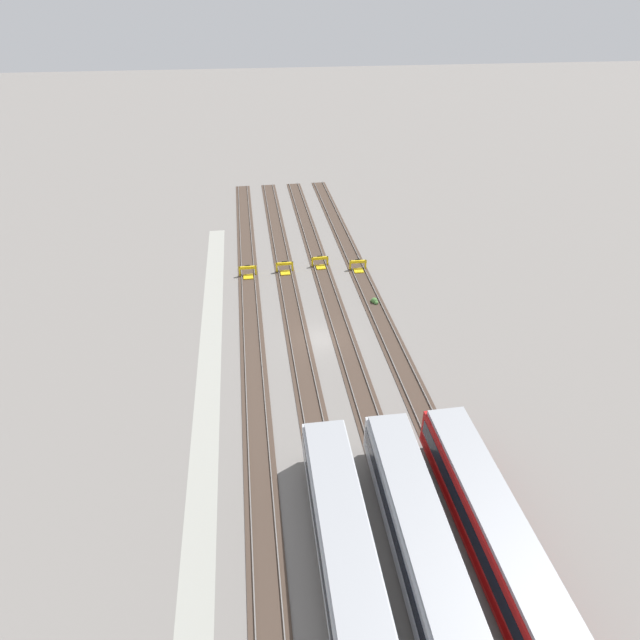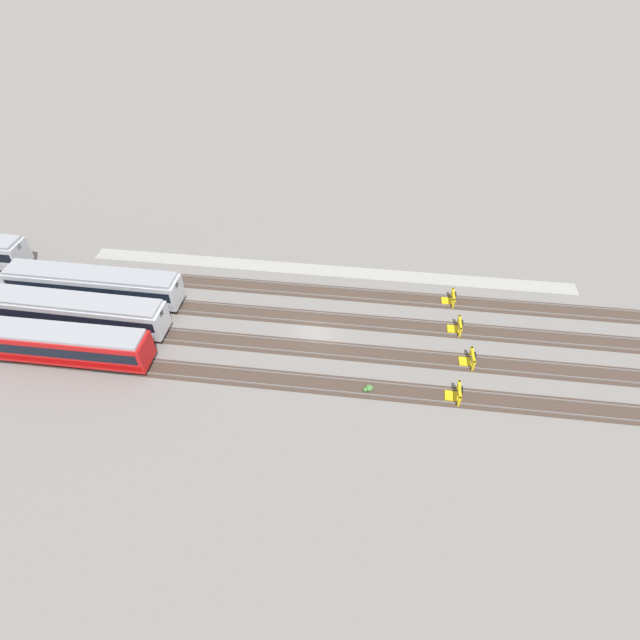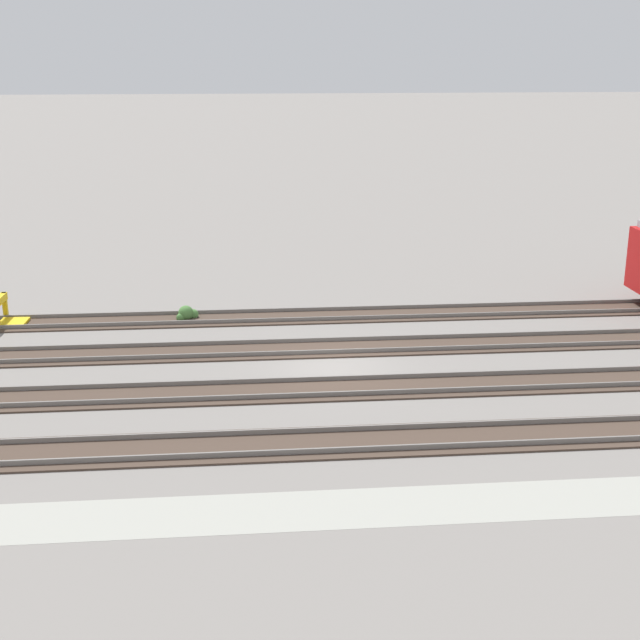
{
  "view_description": "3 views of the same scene",
  "coord_description": "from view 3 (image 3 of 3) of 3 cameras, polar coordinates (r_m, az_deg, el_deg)",
  "views": [
    {
      "loc": [
        37.41,
        -5.66,
        27.02
      ],
      "look_at": [
        -0.45,
        0.0,
        1.8
      ],
      "focal_mm": 28.0,
      "sensor_mm": 36.0,
      "label": 1
    },
    {
      "loc": [
        -4.76,
        34.42,
        33.89
      ],
      "look_at": [
        -0.45,
        0.0,
        1.8
      ],
      "focal_mm": 28.0,
      "sensor_mm": 36.0,
      "label": 2
    },
    {
      "loc": [
        -3.17,
        -29.76,
        10.95
      ],
      "look_at": [
        -0.45,
        0.0,
        1.8
      ],
      "focal_mm": 50.0,
      "sensor_mm": 36.0,
      "label": 3
    }
  ],
  "objects": [
    {
      "name": "ground_plane",
      "position": [
        31.87,
        0.8,
        -3.07
      ],
      "size": [
        400.0,
        400.0,
        0.0
      ],
      "primitive_type": "plane",
      "color": "gray"
    },
    {
      "name": "service_walkway",
      "position": [
        22.68,
        3.54,
        -11.86
      ],
      "size": [
        54.0,
        2.0,
        0.01
      ],
      "primitive_type": "cube",
      "color": "#9E9E93",
      "rests_on": "ground"
    },
    {
      "name": "rail_track_nearest",
      "position": [
        26.03,
        2.28,
        -7.76
      ],
      "size": [
        90.0,
        2.23,
        0.21
      ],
      "color": "#47382D",
      "rests_on": "ground"
    },
    {
      "name": "rail_track_near_inner",
      "position": [
        29.89,
        1.23,
        -4.38
      ],
      "size": [
        90.0,
        2.24,
        0.21
      ],
      "color": "#47382D",
      "rests_on": "ground"
    },
    {
      "name": "rail_track_middle",
      "position": [
        33.83,
        0.43,
        -1.78
      ],
      "size": [
        90.0,
        2.24,
        0.21
      ],
      "color": "#47382D",
      "rests_on": "ground"
    },
    {
      "name": "rail_track_far_inner",
      "position": [
        37.84,
        -0.2,
        0.27
      ],
      "size": [
        90.0,
        2.23,
        0.21
      ],
      "color": "#47382D",
      "rests_on": "ground"
    },
    {
      "name": "bumper_stop_far_inner_track",
      "position": [
        38.8,
        -19.52,
        0.42
      ],
      "size": [
        1.37,
        2.01,
        1.22
      ],
      "color": "gold",
      "rests_on": "ground"
    },
    {
      "name": "weed_clump",
      "position": [
        37.84,
        -8.52,
        0.4
      ],
      "size": [
        0.92,
        0.7,
        0.64
      ],
      "color": "#4C7F3D",
      "rests_on": "ground"
    }
  ]
}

